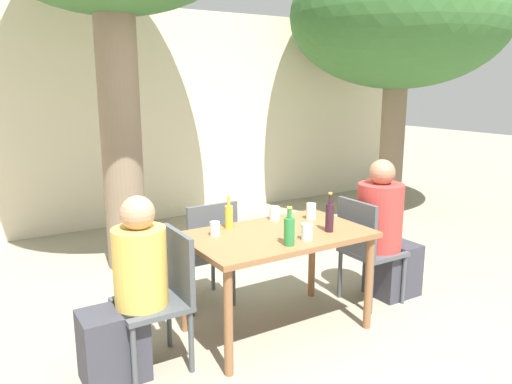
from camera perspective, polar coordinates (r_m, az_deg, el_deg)
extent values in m
plane|color=gray|center=(3.99, 2.35, -15.34)|extent=(30.00, 30.00, 0.00)
cube|color=beige|center=(6.73, -14.60, 8.15)|extent=(10.00, 0.08, 2.80)
cylinder|color=#7A6651|center=(5.12, -15.14, 5.76)|extent=(0.40, 0.40, 2.60)
cylinder|color=#7A6651|center=(7.36, 15.25, 4.96)|extent=(0.34, 0.34, 1.91)
ellipsoid|color=#386B33|center=(7.35, 16.08, 18.72)|extent=(2.95, 2.95, 1.92)
cube|color=brown|center=(3.70, 2.45, -4.94)|extent=(1.34, 0.82, 0.04)
cylinder|color=brown|center=(3.28, -3.18, -14.68)|extent=(0.06, 0.06, 0.74)
cylinder|color=brown|center=(3.95, 12.75, -10.11)|extent=(0.06, 0.06, 0.74)
cylinder|color=brown|center=(3.85, -8.24, -10.51)|extent=(0.06, 0.06, 0.74)
cylinder|color=brown|center=(4.43, 6.41, -7.31)|extent=(0.06, 0.06, 0.74)
cube|color=#474C51|center=(3.40, -11.88, -12.48)|extent=(0.44, 0.44, 0.04)
cube|color=#474C51|center=(3.37, -8.84, -8.09)|extent=(0.04, 0.44, 0.45)
cylinder|color=#474C51|center=(3.61, -15.71, -15.20)|extent=(0.04, 0.04, 0.43)
cylinder|color=#474C51|center=(3.29, -13.76, -18.00)|extent=(0.04, 0.04, 0.43)
cylinder|color=#474C51|center=(3.72, -9.92, -14.07)|extent=(0.04, 0.04, 0.43)
cylinder|color=#474C51|center=(3.40, -7.42, -16.62)|extent=(0.04, 0.04, 0.43)
cube|color=#474C51|center=(4.40, 13.19, -6.64)|extent=(0.44, 0.44, 0.04)
cube|color=#474C51|center=(4.20, 11.41, -4.02)|extent=(0.04, 0.44, 0.45)
cylinder|color=#474C51|center=(4.49, 16.51, -9.59)|extent=(0.04, 0.04, 0.43)
cylinder|color=#474C51|center=(4.73, 13.07, -8.24)|extent=(0.04, 0.04, 0.43)
cylinder|color=#474C51|center=(4.23, 13.00, -10.78)|extent=(0.04, 0.04, 0.43)
cylinder|color=#474C51|center=(4.49, 9.57, -9.26)|extent=(0.04, 0.04, 0.43)
cube|color=#474C51|center=(4.28, -6.12, -6.95)|extent=(0.44, 0.44, 0.04)
cube|color=#474C51|center=(4.03, -4.96, -4.51)|extent=(0.44, 0.04, 0.45)
cylinder|color=#474C51|center=(4.59, -4.93, -8.60)|extent=(0.04, 0.04, 0.43)
cylinder|color=#474C51|center=(4.45, -9.36, -9.45)|extent=(0.04, 0.04, 0.43)
cylinder|color=#474C51|center=(4.28, -2.60, -10.19)|extent=(0.04, 0.04, 0.43)
cylinder|color=#474C51|center=(4.13, -7.30, -11.19)|extent=(0.04, 0.04, 0.43)
cube|color=#383842|center=(3.43, -15.97, -16.49)|extent=(0.40, 0.31, 0.46)
cylinder|color=gold|center=(3.27, -13.09, -8.33)|extent=(0.34, 0.34, 0.51)
sphere|color=tan|center=(3.17, -13.40, -2.35)|extent=(0.22, 0.22, 0.22)
cube|color=#383842|center=(4.65, 15.36, -8.50)|extent=(0.40, 0.35, 0.46)
cylinder|color=#C63833|center=(4.36, 13.95, -2.73)|extent=(0.39, 0.39, 0.57)
sphere|color=#936B51|center=(4.27, 14.21, 2.20)|extent=(0.22, 0.22, 0.22)
cylinder|color=#331923|center=(3.73, 8.40, -2.93)|extent=(0.06, 0.06, 0.21)
cylinder|color=#331923|center=(3.69, 8.47, -0.80)|extent=(0.02, 0.02, 0.07)
cylinder|color=gold|center=(3.68, 8.49, -0.15)|extent=(0.03, 0.03, 0.01)
cylinder|color=gold|center=(3.78, -3.12, -2.89)|extent=(0.06, 0.06, 0.17)
cylinder|color=gold|center=(3.75, -3.14, -1.15)|extent=(0.02, 0.02, 0.06)
cylinder|color=gold|center=(3.74, -3.14, -0.61)|extent=(0.03, 0.03, 0.01)
cylinder|color=#287A38|center=(3.39, 3.82, -4.55)|extent=(0.08, 0.08, 0.19)
cylinder|color=#287A38|center=(3.36, 3.85, -2.45)|extent=(0.03, 0.03, 0.07)
cylinder|color=gold|center=(3.35, 3.86, -1.79)|extent=(0.04, 0.04, 0.01)
cylinder|color=white|center=(4.02, 2.13, -2.43)|extent=(0.08, 0.08, 0.11)
cylinder|color=silver|center=(3.62, -4.72, -4.20)|extent=(0.07, 0.07, 0.10)
cylinder|color=silver|center=(4.06, 6.31, -2.20)|extent=(0.08, 0.08, 0.13)
cylinder|color=silver|center=(3.53, 5.83, -4.56)|extent=(0.08, 0.08, 0.12)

